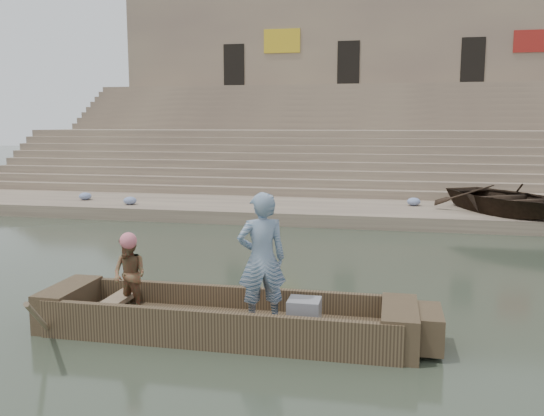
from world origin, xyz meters
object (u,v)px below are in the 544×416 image
(rowing_man, at_px, (130,275))
(television, at_px, (303,313))
(standing_man, at_px, (262,259))
(beached_rowboat, at_px, (506,199))
(main_rowboat, at_px, (224,327))

(rowing_man, xyz_separation_m, television, (2.71, -0.06, -0.40))
(rowing_man, bearing_deg, television, 16.01)
(standing_man, xyz_separation_m, rowing_man, (-2.11, 0.10, -0.38))
(beached_rowboat, bearing_deg, television, -144.02)
(main_rowboat, distance_m, standing_man, 1.23)
(standing_man, height_order, beached_rowboat, standing_man)
(television, bearing_deg, standing_man, -175.73)
(television, xyz_separation_m, beached_rowboat, (4.62, 10.44, 0.43))
(television, distance_m, beached_rowboat, 11.43)
(rowing_man, bearing_deg, beached_rowboat, 71.95)
(rowing_man, height_order, television, rowing_man)
(television, bearing_deg, main_rowboat, 180.00)
(main_rowboat, bearing_deg, television, 0.00)
(main_rowboat, relative_size, standing_man, 2.57)
(standing_man, height_order, television, standing_man)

